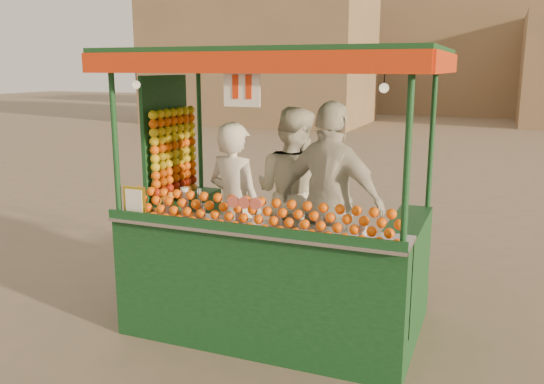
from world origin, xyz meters
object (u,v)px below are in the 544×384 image
at_px(juice_cart, 268,242).
at_px(vendor_middle, 293,192).
at_px(vendor_left, 235,207).
at_px(vendor_right, 331,203).

xyz_separation_m(juice_cart, vendor_middle, (-0.01, 0.73, 0.35)).
distance_m(vendor_left, vendor_middle, 0.75).
distance_m(juice_cart, vendor_right, 0.74).
bearing_deg(vendor_left, juice_cart, -178.14).
relative_size(juice_cart, vendor_middle, 1.63).
distance_m(vendor_middle, vendor_right, 0.77).
xyz_separation_m(juice_cart, vendor_right, (0.57, 0.22, 0.40)).
bearing_deg(juice_cart, vendor_left, 166.98).
relative_size(vendor_middle, vendor_right, 0.95).
bearing_deg(vendor_right, juice_cart, 38.13).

